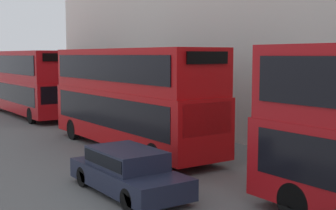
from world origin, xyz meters
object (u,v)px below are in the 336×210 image
bus_second_in_queue (131,94)px  car_hatchback (128,170)px  bus_third_in_queue (28,80)px  pedestrian (301,153)px

bus_second_in_queue → car_hatchback: bus_second_in_queue is taller
bus_third_in_queue → bus_second_in_queue: bearing=-90.0°
bus_third_in_queue → car_hatchback: 20.24m
bus_third_in_queue → car_hatchback: (-3.40, -19.88, -1.72)m
bus_second_in_queue → pedestrian: bus_second_in_queue is taller
bus_second_in_queue → car_hatchback: size_ratio=2.36×
car_hatchback → pedestrian: 6.23m
car_hatchback → pedestrian: pedestrian is taller
bus_second_in_queue → pedestrian: 7.90m
bus_third_in_queue → pedestrian: 21.66m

